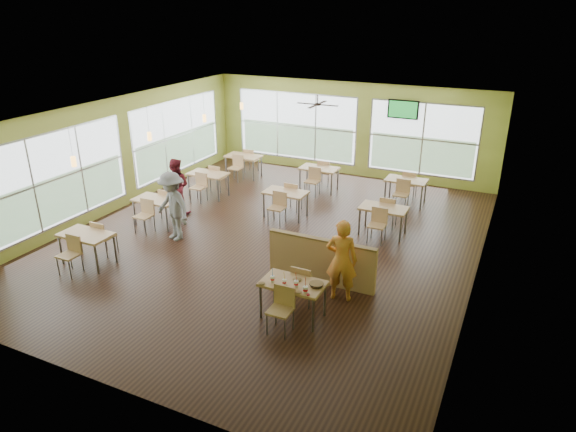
# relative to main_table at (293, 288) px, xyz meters

# --- Properties ---
(room) EXTENTS (12.00, 12.04, 3.20)m
(room) POSITION_rel_main_table_xyz_m (-2.00, 3.00, 0.97)
(room) COLOR black
(room) RESTS_ON ground
(window_bays) EXTENTS (9.24, 10.24, 2.38)m
(window_bays) POSITION_rel_main_table_xyz_m (-4.65, 6.08, 0.85)
(window_bays) COLOR white
(window_bays) RESTS_ON room
(main_table) EXTENTS (1.22, 1.52, 0.87)m
(main_table) POSITION_rel_main_table_xyz_m (0.00, 0.00, 0.00)
(main_table) COLOR tan
(main_table) RESTS_ON floor
(half_wall_divider) EXTENTS (2.40, 0.14, 1.04)m
(half_wall_divider) POSITION_rel_main_table_xyz_m (0.00, 1.45, -0.11)
(half_wall_divider) COLOR tan
(half_wall_divider) RESTS_ON floor
(dining_tables) EXTENTS (6.92, 8.72, 0.87)m
(dining_tables) POSITION_rel_main_table_xyz_m (-3.05, 4.71, -0.00)
(dining_tables) COLOR tan
(dining_tables) RESTS_ON floor
(pendant_lights) EXTENTS (0.11, 7.31, 0.86)m
(pendant_lights) POSITION_rel_main_table_xyz_m (-5.20, 3.68, 1.82)
(pendant_lights) COLOR #2D2119
(pendant_lights) RESTS_ON ceiling
(ceiling_fan) EXTENTS (1.25, 1.25, 0.29)m
(ceiling_fan) POSITION_rel_main_table_xyz_m (-2.00, 6.00, 2.32)
(ceiling_fan) COLOR #2D2119
(ceiling_fan) RESTS_ON ceiling
(tv_backwall) EXTENTS (1.00, 0.07, 0.60)m
(tv_backwall) POSITION_rel_main_table_xyz_m (-0.20, 8.90, 1.82)
(tv_backwall) COLOR black
(tv_backwall) RESTS_ON wall_back
(man_plaid) EXTENTS (0.70, 0.53, 1.74)m
(man_plaid) POSITION_rel_main_table_xyz_m (0.59, 1.03, 0.24)
(man_plaid) COLOR #EB4E1A
(man_plaid) RESTS_ON floor
(patron_maroon) EXTENTS (0.92, 0.79, 1.63)m
(patron_maroon) POSITION_rel_main_table_xyz_m (-5.21, 3.40, 0.18)
(patron_maroon) COLOR maroon
(patron_maroon) RESTS_ON floor
(patron_grey) EXTENTS (1.31, 1.00, 1.79)m
(patron_grey) POSITION_rel_main_table_xyz_m (-4.22, 1.94, 0.26)
(patron_grey) COLOR slate
(patron_grey) RESTS_ON floor
(cup_blue) EXTENTS (0.09, 0.09, 0.33)m
(cup_blue) POSITION_rel_main_table_xyz_m (-0.36, -0.14, 0.19)
(cup_blue) COLOR white
(cup_blue) RESTS_ON main_table
(cup_yellow) EXTENTS (0.08, 0.08, 0.30)m
(cup_yellow) POSITION_rel_main_table_xyz_m (-0.11, -0.15, 0.18)
(cup_yellow) COLOR white
(cup_yellow) RESTS_ON main_table
(cup_red_near) EXTENTS (0.09, 0.09, 0.33)m
(cup_red_near) POSITION_rel_main_table_xyz_m (0.12, -0.12, 0.19)
(cup_red_near) COLOR white
(cup_red_near) RESTS_ON main_table
(cup_red_far) EXTENTS (0.10, 0.10, 0.36)m
(cup_red_far) POSITION_rel_main_table_xyz_m (0.36, -0.25, 0.19)
(cup_red_far) COLOR white
(cup_red_far) RESTS_ON main_table
(food_basket) EXTENTS (0.28, 0.28, 0.06)m
(food_basket) POSITION_rel_main_table_xyz_m (0.45, 0.07, 0.15)
(food_basket) COLOR black
(food_basket) RESTS_ON main_table
(ketchup_cup) EXTENTS (0.06, 0.06, 0.02)m
(ketchup_cup) POSITION_rel_main_table_xyz_m (0.44, -0.30, 0.13)
(ketchup_cup) COLOR maroon
(ketchup_cup) RESTS_ON main_table
(wrapper_left) EXTENTS (0.15, 0.14, 0.04)m
(wrapper_left) POSITION_rel_main_table_xyz_m (-0.50, -0.30, 0.14)
(wrapper_left) COLOR #9E784C
(wrapper_left) RESTS_ON main_table
(wrapper_mid) EXTENTS (0.22, 0.20, 0.04)m
(wrapper_mid) POSITION_rel_main_table_xyz_m (0.04, 0.11, 0.14)
(wrapper_mid) COLOR #9E784C
(wrapper_mid) RESTS_ON main_table
(wrapper_right) EXTENTS (0.16, 0.15, 0.03)m
(wrapper_right) POSITION_rel_main_table_xyz_m (0.24, -0.30, 0.14)
(wrapper_right) COLOR #9E784C
(wrapper_right) RESTS_ON main_table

